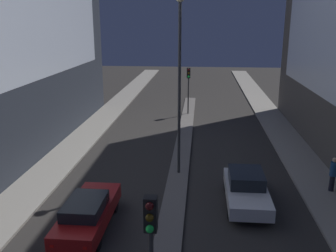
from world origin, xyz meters
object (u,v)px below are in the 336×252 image
Objects in this scene: traffic_light_mid at (188,80)px; pedestrian_on_right_sidewalk at (333,173)px; car_left_lane at (88,213)px; traffic_light_near at (151,238)px; street_lamp at (180,59)px; car_right_lane at (246,189)px.

traffic_light_mid reaches higher than pedestrian_on_right_sidewalk.
traffic_light_near is at bearing -58.08° from car_left_lane.
pedestrian_on_right_sidewalk is at bearing -63.36° from traffic_light_mid.
car_right_lane is (3.35, -3.16, -5.65)m from street_lamp.
pedestrian_on_right_sidewalk is (4.37, 1.50, 0.31)m from car_right_lane.
car_right_lane is 2.56× the size of pedestrian_on_right_sidewalk.
street_lamp is (0.00, -13.71, 3.22)m from traffic_light_mid.
traffic_light_mid is (0.00, 25.12, 0.00)m from traffic_light_near.
car_left_lane is at bearing -99.63° from traffic_light_mid.
traffic_light_mid is 0.43× the size of street_lamp.
traffic_light_near is 11.86m from street_lamp.
street_lamp is at bearing 167.81° from pedestrian_on_right_sidewalk.
traffic_light_mid is at bearing 80.37° from car_left_lane.
street_lamp is at bearing 60.96° from car_left_lane.
traffic_light_near is 0.87× the size of car_left_lane.
car_left_lane is (-3.35, -6.03, -5.66)m from street_lamp.
traffic_light_near is 2.38× the size of pedestrian_on_right_sidewalk.
car_left_lane is 1.07× the size of car_right_lane.
traffic_light_mid is 20.18m from car_left_lane.
car_right_lane reaches higher than car_left_lane.
traffic_light_mid is 17.34m from pedestrian_on_right_sidewalk.
traffic_light_near is 0.43× the size of street_lamp.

